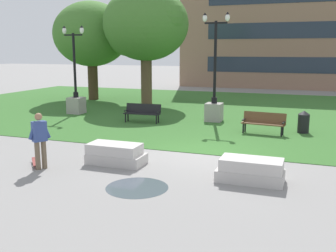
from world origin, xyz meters
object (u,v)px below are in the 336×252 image
(skateboard, at_px, (36,163))
(park_bench_near_right, at_px, (264,122))
(lamp_post_right, at_px, (76,96))
(person_skateboarder, at_px, (40,138))
(trash_bin, at_px, (304,122))
(concrete_block_left, at_px, (251,171))
(lamp_post_left, at_px, (214,100))
(concrete_block_center, at_px, (116,154))
(park_bench_near_left, at_px, (143,112))

(skateboard, relative_size, park_bench_near_right, 0.48)
(park_bench_near_right, relative_size, lamp_post_right, 0.38)
(person_skateboarder, relative_size, lamp_post_right, 0.36)
(person_skateboarder, xyz_separation_m, trash_bin, (7.29, 8.17, -0.46))
(concrete_block_left, bearing_deg, park_bench_near_right, 93.56)
(skateboard, distance_m, trash_bin, 11.04)
(park_bench_near_right, distance_m, lamp_post_right, 10.70)
(lamp_post_right, relative_size, lamp_post_left, 0.91)
(concrete_block_left, height_order, lamp_post_left, lamp_post_left)
(person_skateboarder, xyz_separation_m, park_bench_near_right, (5.70, 7.38, -0.43))
(person_skateboarder, height_order, park_bench_near_right, person_skateboarder)
(person_skateboarder, relative_size, skateboard, 1.92)
(lamp_post_left, xyz_separation_m, trash_bin, (4.28, -1.43, -0.58))
(trash_bin, bearing_deg, skateboard, -134.23)
(concrete_block_center, relative_size, trash_bin, 1.87)
(skateboard, bearing_deg, lamp_post_right, 115.89)
(concrete_block_center, bearing_deg, skateboard, -155.47)
(park_bench_near_right, relative_size, trash_bin, 1.92)
(trash_bin, bearing_deg, concrete_block_left, -99.46)
(person_skateboarder, bearing_deg, concrete_block_center, 34.98)
(person_skateboarder, bearing_deg, lamp_post_left, 72.59)
(park_bench_near_right, bearing_deg, concrete_block_center, -122.34)
(lamp_post_right, height_order, lamp_post_left, lamp_post_left)
(concrete_block_left, relative_size, trash_bin, 1.87)
(park_bench_near_right, height_order, lamp_post_right, lamp_post_right)
(concrete_block_center, bearing_deg, park_bench_near_right, 57.66)
(person_skateboarder, xyz_separation_m, lamp_post_right, (-4.81, 9.33, 0.04))
(person_skateboarder, relative_size, lamp_post_left, 0.32)
(concrete_block_left, relative_size, park_bench_near_left, 0.98)
(lamp_post_right, height_order, trash_bin, lamp_post_right)
(concrete_block_left, xyz_separation_m, skateboard, (-6.50, -0.75, -0.22))
(park_bench_near_left, distance_m, trash_bin, 7.51)
(lamp_post_left, bearing_deg, person_skateboarder, -107.41)
(concrete_block_center, relative_size, park_bench_near_left, 0.98)
(lamp_post_right, bearing_deg, lamp_post_left, 1.99)
(concrete_block_center, xyz_separation_m, lamp_post_left, (1.17, 8.32, 0.78))
(concrete_block_left, height_order, park_bench_near_left, park_bench_near_left)
(skateboard, bearing_deg, concrete_block_center, 24.53)
(person_skateboarder, bearing_deg, park_bench_near_right, 52.34)
(concrete_block_left, bearing_deg, trash_bin, 80.54)
(concrete_block_center, bearing_deg, person_skateboarder, -145.02)
(park_bench_near_right, bearing_deg, concrete_block_left, -86.44)
(concrete_block_left, xyz_separation_m, park_bench_near_right, (-0.40, 6.37, 0.23))
(lamp_post_left, bearing_deg, concrete_block_center, -98.03)
(lamp_post_left, bearing_deg, park_bench_near_right, -39.55)
(park_bench_near_left, bearing_deg, skateboard, -91.37)
(person_skateboarder, bearing_deg, skateboard, 147.37)
(trash_bin, bearing_deg, park_bench_near_right, -153.73)
(person_skateboarder, height_order, lamp_post_right, lamp_post_right)
(concrete_block_left, relative_size, lamp_post_left, 0.34)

